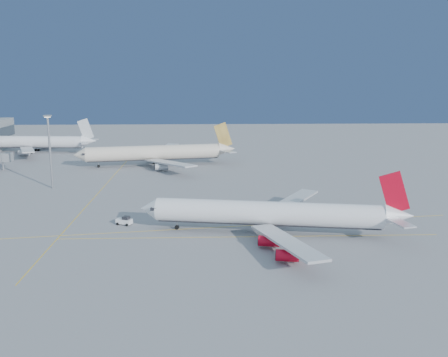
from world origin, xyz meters
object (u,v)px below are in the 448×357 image
at_px(airliner_etihad, 157,153).
at_px(airliner_virgin, 273,214).
at_px(light_mast, 50,146).
at_px(airliner_third, 34,142).
at_px(pushback_tug, 125,221).

bearing_deg(airliner_etihad, airliner_virgin, -78.10).
relative_size(airliner_virgin, airliner_etihad, 0.97).
relative_size(airliner_etihad, light_mast, 2.74).
bearing_deg(light_mast, airliner_third, 112.21).
distance_m(airliner_etihad, light_mast, 52.35).
distance_m(airliner_third, pushback_tug, 135.97).
distance_m(airliner_virgin, light_mast, 85.13).
xyz_separation_m(airliner_virgin, airliner_etihad, (-36.42, 91.71, 0.46)).
bearing_deg(airliner_third, light_mast, -63.40).
distance_m(airliner_virgin, airliner_etihad, 98.67).
distance_m(airliner_virgin, pushback_tug, 38.05).
bearing_deg(airliner_third, airliner_etihad, -26.13).
xyz_separation_m(airliner_etihad, light_mast, (-31.27, -40.98, 9.10)).
height_order(airliner_etihad, light_mast, light_mast).
bearing_deg(light_mast, pushback_tug, -53.97).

